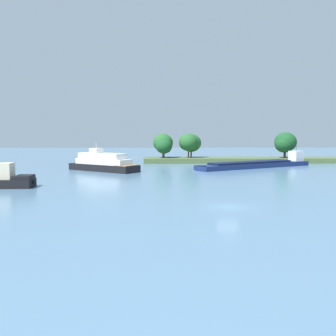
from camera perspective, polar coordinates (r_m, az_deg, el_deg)
name	(u,v)px	position (r m, az deg, el deg)	size (l,w,h in m)	color
ground_plane	(228,207)	(45.23, 9.06, -5.86)	(400.00, 400.00, 0.00)	slate
treeline_island	(237,151)	(117.07, 10.44, 2.49)	(69.07, 10.90, 9.20)	#4C6038
white_riverboat	(103,163)	(89.82, -9.79, 0.74)	(17.88, 14.93, 6.67)	black
cargo_barge	(258,164)	(100.20, 13.42, 0.59)	(33.10, 22.27, 5.78)	navy
tugboat	(6,179)	(66.19, -23.36, -1.57)	(9.19, 4.18, 5.17)	black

